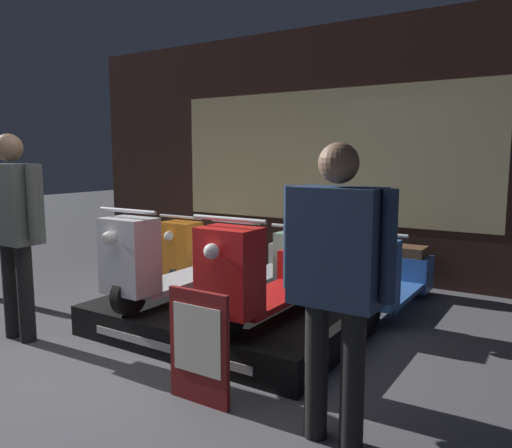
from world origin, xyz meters
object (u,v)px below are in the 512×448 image
Objects in this scene: scooter_backrow_1 at (264,259)px; person_right_browsing at (336,269)px; price_sign_board at (199,347)px; scooter_display_left at (178,261)px; scooter_backrow_3 at (392,276)px; scooter_backrow_2 at (323,267)px; scooter_display_right at (272,274)px; person_left_browsing at (13,218)px; scooter_backrow_0 at (212,252)px.

scooter_backrow_1 is 1.03× the size of person_right_browsing.
scooter_display_left is at bearing 136.07° from price_sign_board.
scooter_backrow_3 is 2.29× the size of price_sign_board.
scooter_backrow_1 is at bearing 180.00° from scooter_backrow_2.
scooter_display_right is at bearing 134.55° from person_right_browsing.
scooter_display_right is 0.97× the size of person_left_browsing.
scooter_backrow_2 is 1.03× the size of person_right_browsing.
scooter_display_right is 1.00× the size of scooter_backrow_3.
scooter_display_right is at bearing 27.89° from person_left_browsing.
scooter_backrow_0 is 2.31m from scooter_backrow_3.
scooter_backrow_3 reaches higher than price_sign_board.
scooter_backrow_0 is 3.82m from person_right_browsing.
scooter_backrow_2 is (1.54, 0.00, 0.00)m from scooter_backrow_0.
price_sign_board is at bearing -84.61° from scooter_display_right.
scooter_backrow_0 is 3.21m from price_sign_board.
scooter_backrow_2 is at bearing 99.20° from scooter_display_right.
scooter_backrow_3 is at bearing 80.80° from price_sign_board.
scooter_display_left is at bearing -134.76° from scooter_backrow_3.
scooter_backrow_1 and scooter_backrow_3 have the same top height.
scooter_backrow_2 is at bearing 180.00° from scooter_backrow_3.
person_right_browsing is at bearing -26.82° from scooter_display_left.
scooter_display_left reaches higher than scooter_backrow_2.
scooter_backrow_0 is (-1.79, 1.53, -0.26)m from scooter_display_right.
scooter_display_left is 1.73m from scooter_backrow_2.
scooter_backrow_2 is at bearing 56.93° from person_left_browsing.
person_right_browsing is at bearing -45.45° from scooter_display_right.
scooter_backrow_0 is 2.29× the size of price_sign_board.
scooter_backrow_2 is 2.62m from price_sign_board.
price_sign_board is (1.10, -1.06, -0.24)m from scooter_display_left.
person_left_browsing is (-0.89, -2.54, 0.70)m from scooter_backrow_1.
person_left_browsing is (-0.12, -2.54, 0.70)m from scooter_backrow_0.
scooter_display_right is 1.00× the size of scooter_backrow_2.
scooter_display_right is at bearing -80.80° from scooter_backrow_2.
person_left_browsing is 1.07× the size of person_right_browsing.
scooter_backrow_0 is at bearing 180.00° from scooter_backrow_2.
scooter_backrow_0 is (-0.78, 1.53, -0.26)m from scooter_display_left.
person_right_browsing is at bearing -63.99° from scooter_backrow_2.
scooter_backrow_3 is at bearing 46.36° from person_left_browsing.
person_left_browsing reaches higher than scooter_display_right.
scooter_backrow_3 is 2.66m from person_right_browsing.
person_right_browsing is at bearing 3.43° from price_sign_board.
scooter_display_left is 1.03× the size of person_right_browsing.
scooter_backrow_1 is at bearing 0.00° from scooter_backrow_0.
scooter_backrow_1 is (0.77, 0.00, 0.00)m from scooter_backrow_0.
scooter_backrow_1 is 1.54m from scooter_backrow_3.
scooter_display_right is 1.00× the size of scooter_backrow_1.
scooter_backrow_1 is at bearing 70.78° from person_left_browsing.
scooter_display_right is 1.86m from scooter_backrow_1.
scooter_display_right is 2.20m from person_left_browsing.
scooter_backrow_0 is 2.64m from person_left_browsing.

